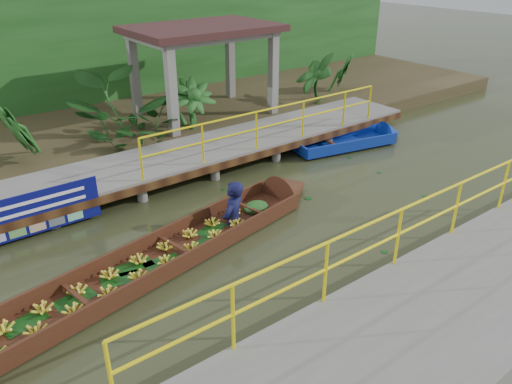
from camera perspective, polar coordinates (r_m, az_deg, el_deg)
ground at (r=10.24m, az=-1.19°, el=-4.96°), size 80.00×80.00×0.00m
land_strip at (r=16.30m, az=-17.01°, el=6.91°), size 30.00×8.00×0.45m
far_dock at (r=12.68m, az=-10.29°, el=3.42°), size 16.00×2.06×1.66m
near_dock at (r=8.42m, az=22.29°, el=-12.54°), size 18.00×2.40×1.73m
pavilion at (r=15.88m, az=-6.11°, el=17.08°), size 4.40×3.00×3.00m
foliage_backdrop at (r=18.17m, az=-20.75°, el=14.13°), size 30.00×0.80×4.00m
vendor_boat at (r=9.26m, az=-12.15°, el=-7.38°), size 10.13×2.86×2.31m
moored_blue_boat at (r=15.36m, az=12.68°, el=5.98°), size 3.69×1.60×0.85m
blue_banner at (r=10.82m, az=-24.73°, el=-2.40°), size 2.91×0.04×0.91m
tropical_plants at (r=14.76m, az=-8.04°, el=9.69°), size 14.14×1.14×1.43m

